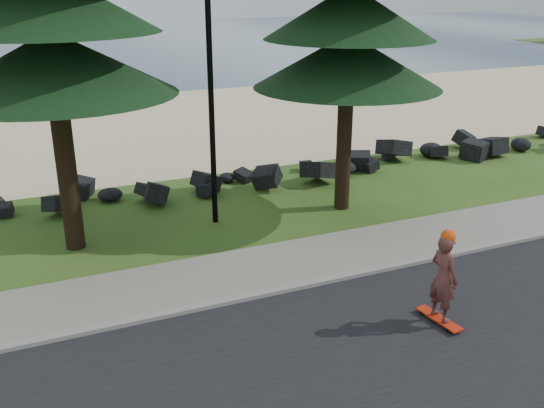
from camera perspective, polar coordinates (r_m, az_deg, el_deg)
name	(u,v)px	position (r m, az deg, el deg)	size (l,w,h in m)	color
ground	(263,274)	(13.02, -0.89, -6.57)	(160.00, 160.00, 0.00)	#2C5119
road	(378,400)	(9.66, 9.91, -17.71)	(160.00, 7.00, 0.02)	black
kerb	(280,290)	(12.26, 0.74, -8.13)	(160.00, 0.20, 0.10)	gray
sidewalk	(259,268)	(13.17, -1.22, -6.05)	(160.00, 2.00, 0.08)	gray
beach_sand	(131,128)	(26.27, -13.17, 7.01)	(160.00, 15.00, 0.01)	beige
ocean	(55,44)	(62.15, -19.77, 13.98)	(160.00, 58.00, 0.01)	#354B66
seawall_boulders	(190,193)	(17.91, -7.76, 1.03)	(60.00, 2.40, 1.10)	black
lamp_post	(210,59)	(14.70, -5.89, 13.43)	(0.25, 0.14, 8.14)	black
skateboarder	(444,278)	(11.26, 15.85, -6.73)	(0.46, 1.01, 1.84)	red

